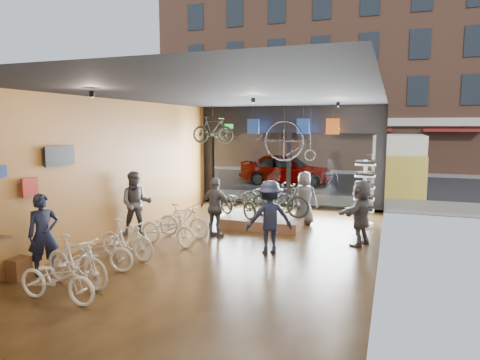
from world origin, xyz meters
The scene contains 36 objects.
ground_plane centered at (0.00, 0.00, -0.02)m, with size 7.00×12.00×0.04m, color black.
ceiling centered at (0.00, 0.00, 3.82)m, with size 7.00×12.00×0.04m, color black.
wall_left centered at (-3.52, 0.00, 1.90)m, with size 0.04×12.00×3.80m, color #B46827.
wall_right centered at (3.52, 0.00, 1.90)m, with size 0.04×12.00×3.80m, color beige.
wall_back centered at (0.00, -6.02, 1.90)m, with size 7.00×0.04×3.80m, color beige.
storefront centered at (0.00, 6.00, 1.90)m, with size 7.00×0.26×3.80m, color black, non-canonical shape.
exit_sign centered at (-2.40, 5.88, 3.05)m, with size 0.35×0.06×0.18m, color #198C26.
street_road centered at (0.00, 15.00, -0.01)m, with size 30.00×18.00×0.02m, color black.
sidewalk_near centered at (0.00, 7.20, 0.06)m, with size 30.00×2.40×0.12m, color slate.
sidewalk_far centered at (0.00, 19.00, 0.06)m, with size 30.00×2.00×0.12m, color slate.
opposite_building centered at (0.00, 21.50, 7.00)m, with size 26.00×5.00×14.00m, color brown.
street_car centered at (-1.56, 12.00, 0.81)m, with size 1.92×4.78×1.63m, color gray.
box_truck centered at (3.99, 11.00, 1.32)m, with size 2.23×6.69×2.64m, color silver, non-canonical shape.
floor_bike_0 centered at (-1.73, -4.23, 0.42)m, with size 0.56×1.61×0.84m, color beige.
floor_bike_1 centered at (-1.91, -3.52, 0.50)m, with size 0.47×1.66×1.00m, color beige.
floor_bike_2 centered at (-2.11, -2.63, 0.41)m, with size 0.55×1.58×0.83m, color beige.
floor_bike_3 centered at (-1.99, -1.76, 0.47)m, with size 0.44×1.55×0.93m, color beige.
floor_bike_4 centered at (-1.65, -0.42, 0.45)m, with size 0.59×1.70×0.89m, color beige.
floor_bike_5 centered at (-1.66, 0.44, 0.46)m, with size 0.44×1.55×0.93m, color beige.
display_platform centered at (0.04, 2.57, 0.15)m, with size 2.40×1.80×0.30m, color brown.
display_bike_left centered at (-0.68, 2.18, 0.73)m, with size 0.57×1.65×0.87m, color black.
display_bike_mid centered at (0.55, 2.50, 0.85)m, with size 0.51×1.82×1.09m, color black.
display_bike_right centered at (-0.06, 3.24, 0.79)m, with size 0.65×1.86×0.98m, color black.
customer_0 centered at (-3.00, -3.20, 0.85)m, with size 0.62×0.41×1.70m, color #161C33.
customer_1 centered at (-3.00, 0.19, 0.91)m, with size 0.88×0.69×1.81m, color #3F3F44.
customer_2 centered at (-0.82, 0.75, 0.84)m, with size 0.98×0.41×1.68m, color #3F3F44.
customer_3 centered at (0.98, -0.19, 0.89)m, with size 1.14×0.66×1.77m, color #161C33.
customer_4 centered at (1.17, 3.13, 0.83)m, with size 0.81×0.53×1.67m, color #3F3F44.
customer_5 centered at (3.00, 1.29, 0.86)m, with size 1.59×0.51×1.71m, color #3F3F44.
sunglasses_rack centered at (2.95, 3.52, 1.02)m, with size 0.60×0.49×2.04m, color white, non-canonical shape.
wall_merch centered at (-3.38, -3.50, 1.30)m, with size 0.40×2.40×2.60m, color navy, non-canonical shape.
penny_farthing centered at (0.39, 4.75, 2.50)m, with size 1.76×0.06×1.41m, color black, non-canonical shape.
hung_bike centered at (-2.38, 4.20, 2.93)m, with size 0.45×1.58×0.95m, color black.
jersey_left centered at (-1.18, 5.20, 3.05)m, with size 0.45×0.03×0.55m, color #1E3F99.
jersey_mid centered at (0.67, 5.20, 3.05)m, with size 0.45×0.03×0.55m, color #1E3F99.
jersey_right centered at (1.71, 5.20, 3.05)m, with size 0.45×0.03×0.55m, color #CC5919.
Camera 1 is at (3.71, -9.92, 3.08)m, focal length 32.00 mm.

